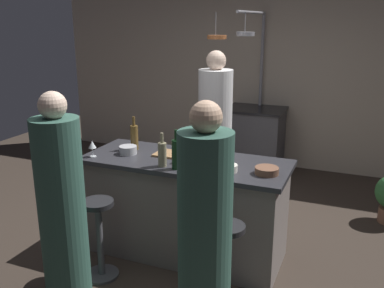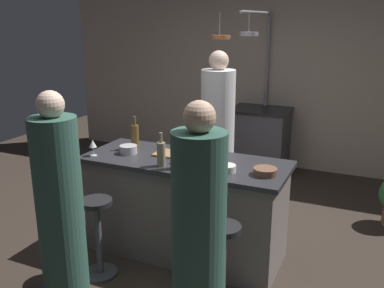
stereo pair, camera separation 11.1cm
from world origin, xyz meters
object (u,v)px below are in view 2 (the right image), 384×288
Objects in this scene: pepper_mill at (211,146)px; wine_glass_near_left_guest at (180,151)px; bar_stool_left at (98,234)px; bar_stool_right at (222,264)px; wine_bottle_dark at (211,149)px; mixing_bowl_wooden at (265,171)px; wine_bottle_red at (175,154)px; wine_glass_near_right_guest at (93,144)px; mixing_bowl_steel at (128,149)px; guest_left at (60,208)px; guest_right at (199,237)px; wine_bottle_white at (161,154)px; mixing_bowl_ceramic at (227,168)px; chef at (217,137)px; wine_bottle_amber at (135,136)px; stove_range at (259,140)px; cutting_board at (173,154)px.

wine_glass_near_left_guest is at bearing -127.67° from pepper_mill.
bar_stool_right is at bearing 0.00° from bar_stool_left.
wine_bottle_dark is at bearing 16.64° from wine_glass_near_left_guest.
pepper_mill is 0.60m from mixing_bowl_wooden.
wine_bottle_red is at bearing -135.09° from wine_bottle_dark.
wine_glass_near_right_guest is at bearing 179.38° from wine_bottle_red.
wine_glass_near_left_guest is at bearing 46.43° from bar_stool_left.
wine_glass_near_left_guest is at bearing 100.25° from wine_bottle_red.
mixing_bowl_steel is (-1.13, 0.57, 0.56)m from bar_stool_right.
guest_right reaches higher than guest_left.
guest_left reaches higher than wine_bottle_white.
mixing_bowl_ceramic is at bearing 9.38° from wine_bottle_white.
wine_bottle_dark is 1.75× the size of mixing_bowl_wooden.
guest_right is (0.66, -2.06, -0.06)m from chef.
wine_bottle_white is at bearing -170.13° from mixing_bowl_wooden.
pepper_mill is 1.32× the size of mixing_bowl_steel.
guest_left is 1.06m from wine_glass_near_left_guest.
wine_bottle_red is (0.14, -1.34, 0.21)m from chef.
bar_stool_left is at bearing -131.82° from pepper_mill.
guest_right is 1.06m from wine_glass_near_left_guest.
pepper_mill is 0.42m from wine_bottle_red.
guest_right is 1.56m from wine_bottle_amber.
wine_glass_near_left_guest is at bearing 10.21° from wine_glass_near_right_guest.
chef is 1.22m from mixing_bowl_steel.
guest_right is (1.05, -0.35, 0.38)m from bar_stool_left.
bar_stool_right is at bearing -72.60° from mixing_bowl_ceramic.
mixing_bowl_steel is at bearing 160.67° from wine_bottle_red.
bar_stool_right is 0.95m from wine_bottle_dark.
wine_glass_near_left_guest is 0.99× the size of mixing_bowl_ceramic.
wine_bottle_dark is at bearing 30.59° from wine_bottle_white.
mixing_bowl_wooden is at bearing 34.46° from guest_left.
mixing_bowl_ceramic is at bearing 27.01° from bar_stool_left.
mixing_bowl_ceramic is at bearing -5.57° from mixing_bowl_steel.
mixing_bowl_ceramic is (0.93, 0.48, 0.55)m from bar_stool_left.
wine_bottle_red is 1.75× the size of mixing_bowl_wooden.
chef is at bearing 77.90° from guest_left.
wine_glass_near_left_guest reaches higher than mixing_bowl_ceramic.
guest_left reaches higher than wine_bottle_amber.
mixing_bowl_wooden is at bearing 10.74° from mixing_bowl_ceramic.
wine_bottle_red is at bearing 35.37° from bar_stool_left.
guest_left is 1.36m from pepper_mill.
guest_left is 1.30m from mixing_bowl_ceramic.
mixing_bowl_steel is at bearing 89.29° from guest_left.
wine_bottle_white is 0.56m from wine_bottle_amber.
wine_bottle_white is (-0.11, -2.68, 0.56)m from stove_range.
pepper_mill is (0.33, 0.08, 0.10)m from cutting_board.
wine_bottle_white reaches higher than wine_glass_near_right_guest.
guest_right is at bearing -54.05° from wine_bottle_red.
chef is at bearing 107.79° from guest_right.
wine_bottle_amber is (-0.45, -0.99, 0.21)m from chef.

